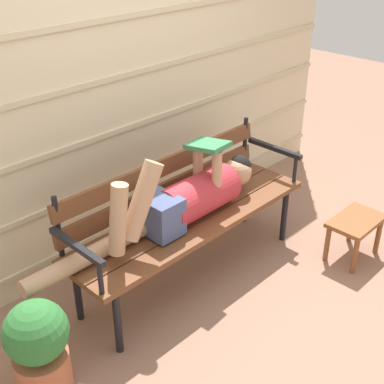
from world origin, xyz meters
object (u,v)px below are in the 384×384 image
(reclining_person, at_px, (183,199))
(potted_plant, at_px, (39,349))
(park_bench, at_px, (184,208))
(footstool, at_px, (355,227))

(reclining_person, xyz_separation_m, potted_plant, (-1.15, -0.14, -0.32))
(park_bench, relative_size, potted_plant, 3.06)
(footstool, bearing_deg, park_bench, 142.16)
(potted_plant, bearing_deg, park_bench, 9.93)
(park_bench, bearing_deg, footstool, -37.84)
(reclining_person, height_order, footstool, reclining_person)
(reclining_person, distance_m, footstool, 1.28)
(reclining_person, height_order, potted_plant, reclining_person)
(footstool, height_order, potted_plant, potted_plant)
(park_bench, distance_m, potted_plant, 1.26)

